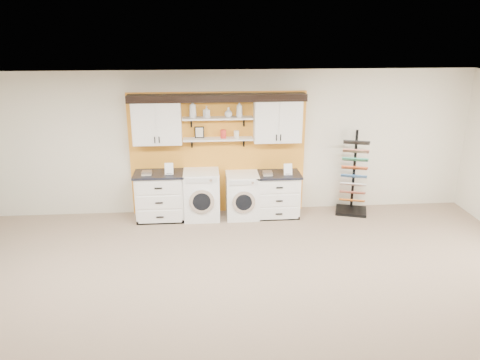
{
  "coord_description": "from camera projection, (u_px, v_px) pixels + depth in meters",
  "views": [
    {
      "loc": [
        -0.27,
        -4.86,
        3.64
      ],
      "look_at": [
        0.3,
        2.3,
        1.21
      ],
      "focal_mm": 35.0,
      "sensor_mm": 36.0,
      "label": 1
    }
  ],
  "objects": [
    {
      "name": "sample_rack",
      "position": [
        353.0,
        187.0,
        9.27
      ],
      "size": [
        0.73,
        0.66,
        1.65
      ],
      "rotation": [
        0.0,
        0.0,
        -0.31
      ],
      "color": "black",
      "rests_on": "floor"
    },
    {
      "name": "picture_frame",
      "position": [
        199.0,
        132.0,
        8.85
      ],
      "size": [
        0.18,
        0.02,
        0.22
      ],
      "color": "black",
      "rests_on": "shelf_lower"
    },
    {
      "name": "wall_back",
      "position": [
        218.0,
        143.0,
        9.1
      ],
      "size": [
        10.0,
        0.0,
        10.0
      ],
      "primitive_type": "plane",
      "rotation": [
        1.57,
        0.0,
        0.0
      ],
      "color": "beige",
      "rests_on": "floor"
    },
    {
      "name": "canister_red",
      "position": [
        223.0,
        134.0,
        8.85
      ],
      "size": [
        0.11,
        0.11,
        0.16
      ],
      "primitive_type": "cylinder",
      "color": "red",
      "rests_on": "shelf_lower"
    },
    {
      "name": "floor",
      "position": [
        231.0,
        332.0,
        5.78
      ],
      "size": [
        10.0,
        10.0,
        0.0
      ],
      "primitive_type": "plane",
      "color": "gray",
      "rests_on": "ground"
    },
    {
      "name": "soap_bottle_d",
      "position": [
        239.0,
        109.0,
        8.72
      ],
      "size": [
        0.12,
        0.13,
        0.3
      ],
      "primitive_type": "imported",
      "rotation": [
        0.0,
        0.0,
        3.08
      ],
      "color": "silver",
      "rests_on": "shelf_upper"
    },
    {
      "name": "canister_cream",
      "position": [
        236.0,
        134.0,
        8.87
      ],
      "size": [
        0.1,
        0.1,
        0.14
      ],
      "primitive_type": "cylinder",
      "color": "silver",
      "rests_on": "shelf_lower"
    },
    {
      "name": "crown_molding",
      "position": [
        217.0,
        97.0,
        8.63
      ],
      "size": [
        3.3,
        0.41,
        0.13
      ],
      "color": "black",
      "rests_on": "wall_back"
    },
    {
      "name": "soap_bottle_b",
      "position": [
        206.0,
        112.0,
        8.69
      ],
      "size": [
        0.13,
        0.14,
        0.22
      ],
      "primitive_type": "imported",
      "rotation": [
        0.0,
        0.0,
        0.52
      ],
      "color": "silver",
      "rests_on": "shelf_upper"
    },
    {
      "name": "ceiling",
      "position": [
        229.0,
        107.0,
        4.88
      ],
      "size": [
        10.0,
        10.0,
        0.0
      ],
      "primitive_type": "plane",
      "rotation": [
        3.14,
        0.0,
        0.0
      ],
      "color": "white",
      "rests_on": "wall_back"
    },
    {
      "name": "washer",
      "position": [
        202.0,
        195.0,
        9.03
      ],
      "size": [
        0.67,
        0.71,
        0.94
      ],
      "color": "white",
      "rests_on": "floor"
    },
    {
      "name": "base_cabinet_right",
      "position": [
        277.0,
        194.0,
        9.16
      ],
      "size": [
        0.89,
        0.66,
        0.87
      ],
      "color": "white",
      "rests_on": "floor"
    },
    {
      "name": "shelf_upper",
      "position": [
        218.0,
        118.0,
        8.74
      ],
      "size": [
        1.32,
        0.28,
        0.03
      ],
      "primitive_type": "cube",
      "color": "white",
      "rests_on": "wall_back"
    },
    {
      "name": "upper_cabinet_left",
      "position": [
        157.0,
        122.0,
        8.67
      ],
      "size": [
        0.9,
        0.35,
        0.84
      ],
      "color": "white",
      "rests_on": "wall_back"
    },
    {
      "name": "base_cabinet_left",
      "position": [
        160.0,
        196.0,
        8.98
      ],
      "size": [
        0.95,
        0.66,
        0.93
      ],
      "color": "white",
      "rests_on": "floor"
    },
    {
      "name": "soap_bottle_c",
      "position": [
        228.0,
        112.0,
        8.72
      ],
      "size": [
        0.19,
        0.19,
        0.19
      ],
      "primitive_type": "imported",
      "rotation": [
        0.0,
        0.0,
        1.1
      ],
      "color": "silver",
      "rests_on": "shelf_upper"
    },
    {
      "name": "soap_bottle_a",
      "position": [
        193.0,
        109.0,
        8.65
      ],
      "size": [
        0.14,
        0.14,
        0.34
      ],
      "primitive_type": "imported",
      "rotation": [
        0.0,
        0.0,
        -1.63
      ],
      "color": "silver",
      "rests_on": "shelf_upper"
    },
    {
      "name": "dryer",
      "position": [
        242.0,
        195.0,
        9.1
      ],
      "size": [
        0.62,
        0.71,
        0.87
      ],
      "color": "white",
      "rests_on": "floor"
    },
    {
      "name": "upper_cabinet_right",
      "position": [
        277.0,
        120.0,
        8.84
      ],
      "size": [
        0.9,
        0.35,
        0.84
      ],
      "color": "white",
      "rests_on": "wall_back"
    },
    {
      "name": "shelf_lower",
      "position": [
        218.0,
        139.0,
        8.87
      ],
      "size": [
        1.32,
        0.28,
        0.03
      ],
      "primitive_type": "cube",
      "color": "white",
      "rests_on": "wall_back"
    },
    {
      "name": "accent_panel",
      "position": [
        218.0,
        153.0,
        9.13
      ],
      "size": [
        3.4,
        0.07,
        2.4
      ],
      "primitive_type": "cube",
      "color": "orange",
      "rests_on": "wall_back"
    }
  ]
}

